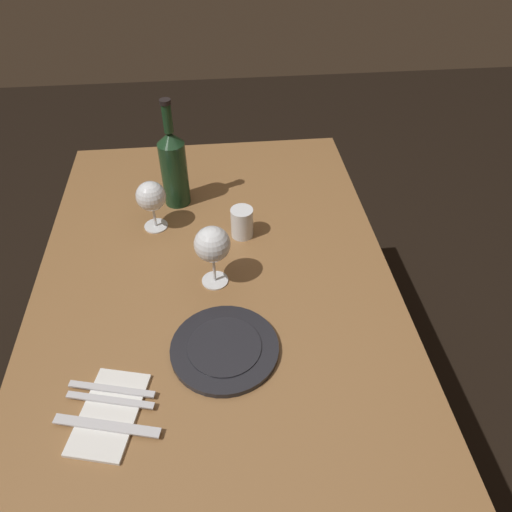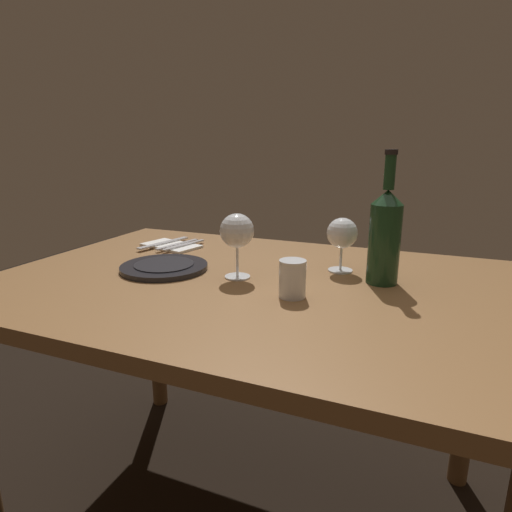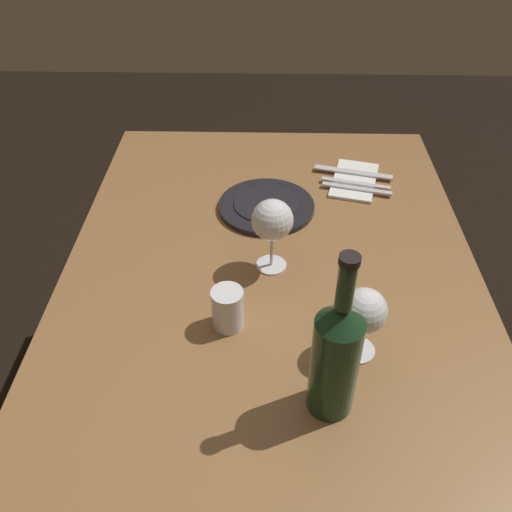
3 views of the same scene
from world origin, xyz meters
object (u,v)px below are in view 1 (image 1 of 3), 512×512
(dinner_plate, at_px, (225,348))
(fork_inner, at_px, (110,400))
(fork_outer, at_px, (112,389))
(water_tumbler, at_px, (242,223))
(wine_bottle, at_px, (174,166))
(wine_glass_right, at_px, (151,197))
(wine_glass_left, at_px, (213,245))
(table_knife, at_px, (107,426))
(folded_napkin, at_px, (109,413))

(dinner_plate, distance_m, fork_inner, 0.26)
(fork_inner, height_order, fork_outer, same)
(water_tumbler, bearing_deg, fork_outer, -32.81)
(wine_bottle, xyz_separation_m, fork_inner, (0.67, -0.12, -0.11))
(wine_glass_right, bearing_deg, water_tumbler, 75.91)
(wine_glass_left, distance_m, fork_outer, 0.38)
(water_tumbler, height_order, fork_inner, water_tumbler)
(wine_glass_left, bearing_deg, table_knife, -30.47)
(wine_glass_left, bearing_deg, fork_inner, -34.58)
(fork_inner, xyz_separation_m, fork_outer, (-0.02, 0.00, 0.00))
(table_knife, bearing_deg, dinner_plate, 124.51)
(wine_glass_left, height_order, dinner_plate, wine_glass_left)
(fork_inner, bearing_deg, dinner_plate, 114.28)
(wine_glass_right, height_order, wine_bottle, wine_bottle)
(dinner_plate, bearing_deg, fork_inner, -65.72)
(wine_glass_right, distance_m, water_tumbler, 0.26)
(wine_glass_right, relative_size, dinner_plate, 0.62)
(water_tumbler, relative_size, dinner_plate, 0.36)
(fork_inner, distance_m, table_knife, 0.05)
(wine_bottle, height_order, dinner_plate, wine_bottle)
(wine_glass_left, relative_size, dinner_plate, 0.70)
(wine_glass_left, height_order, fork_outer, wine_glass_left)
(table_knife, bearing_deg, fork_inner, -180.00)
(fork_outer, bearing_deg, water_tumbler, 147.19)
(folded_napkin, bearing_deg, dinner_plate, 119.19)
(water_tumbler, bearing_deg, table_knife, -28.85)
(wine_glass_left, height_order, table_knife, wine_glass_left)
(water_tumbler, bearing_deg, fork_inner, -31.47)
(water_tumbler, relative_size, table_knife, 0.41)
(wine_glass_left, xyz_separation_m, fork_inner, (0.32, -0.22, -0.11))
(wine_glass_left, relative_size, wine_glass_right, 1.14)
(wine_glass_right, xyz_separation_m, fork_inner, (0.56, -0.06, -0.09))
(folded_napkin, relative_size, table_knife, 1.01)
(folded_napkin, relative_size, fork_outer, 1.19)
(dinner_plate, bearing_deg, wine_bottle, -168.98)
(fork_inner, bearing_deg, water_tumbler, 148.53)
(wine_glass_left, bearing_deg, folded_napkin, -32.60)
(wine_glass_left, distance_m, folded_napkin, 0.43)
(water_tumbler, bearing_deg, wine_bottle, -134.20)
(fork_outer, height_order, table_knife, same)
(wine_bottle, relative_size, dinner_plate, 1.36)
(wine_glass_left, height_order, water_tumbler, wine_glass_left)
(water_tumbler, distance_m, table_knife, 0.63)
(water_tumbler, xyz_separation_m, fork_outer, (0.47, -0.30, -0.03))
(wine_bottle, bearing_deg, dinner_plate, 11.02)
(wine_glass_right, bearing_deg, dinner_plate, 20.75)
(folded_napkin, height_order, fork_outer, fork_outer)
(water_tumbler, bearing_deg, wine_glass_left, -25.16)
(fork_outer, xyz_separation_m, table_knife, (0.08, 0.00, 0.00))
(wine_glass_right, distance_m, dinner_plate, 0.49)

